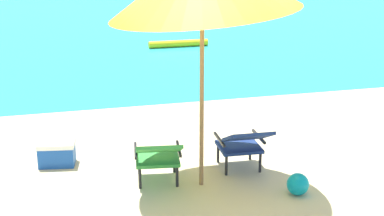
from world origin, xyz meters
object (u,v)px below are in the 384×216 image
(swim_buoy, at_px, (178,44))
(lounge_chair_left, at_px, (158,155))
(beach_ball, at_px, (298,184))
(lounge_chair_right, at_px, (243,142))
(cooler_box, at_px, (57,153))

(swim_buoy, bearing_deg, lounge_chair_left, -105.17)
(swim_buoy, xyz_separation_m, beach_ball, (-0.74, -8.89, 0.03))
(swim_buoy, relative_size, lounge_chair_right, 1.77)
(swim_buoy, distance_m, beach_ball, 8.92)
(swim_buoy, bearing_deg, beach_ball, -94.73)
(swim_buoy, xyz_separation_m, lounge_chair_left, (-2.24, -8.26, 0.31))
(lounge_chair_left, bearing_deg, cooler_box, 139.56)
(lounge_chair_right, bearing_deg, swim_buoy, 82.04)
(beach_ball, bearing_deg, lounge_chair_right, 118.16)
(lounge_chair_left, distance_m, cooler_box, 1.52)
(beach_ball, xyz_separation_m, cooler_box, (-2.65, 1.60, 0.03))
(lounge_chair_right, height_order, beach_ball, lounge_chair_right)
(cooler_box, bearing_deg, lounge_chair_left, -40.44)
(lounge_chair_left, height_order, cooler_box, lounge_chair_left)
(swim_buoy, height_order, beach_ball, beach_ball)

